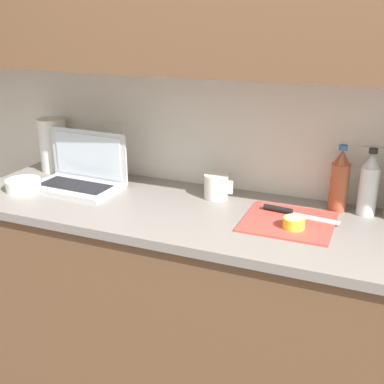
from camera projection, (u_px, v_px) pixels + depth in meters
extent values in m
cube|color=white|center=(304.00, 104.00, 1.88)|extent=(5.20, 0.06, 2.60)
cube|color=white|center=(115.00, 136.00, 2.22)|extent=(0.09, 0.01, 0.12)
cube|color=white|center=(373.00, 163.00, 1.81)|extent=(0.09, 0.01, 0.12)
cube|color=brown|center=(271.00, 335.00, 1.89)|extent=(2.52, 0.56, 0.89)
cube|color=gray|center=(279.00, 228.00, 1.73)|extent=(2.60, 0.59, 0.03)
cube|color=silver|center=(76.00, 187.00, 2.06)|extent=(0.39, 0.24, 0.02)
cube|color=black|center=(75.00, 185.00, 2.05)|extent=(0.31, 0.14, 0.00)
cube|color=silver|center=(89.00, 155.00, 2.11)|extent=(0.39, 0.03, 0.22)
cube|color=silver|center=(88.00, 156.00, 2.10)|extent=(0.34, 0.02, 0.19)
cube|color=#D1473D|center=(289.00, 222.00, 1.73)|extent=(0.32, 0.30, 0.01)
cube|color=silver|center=(316.00, 219.00, 1.74)|extent=(0.18, 0.06, 0.00)
cylinder|color=black|center=(278.00, 209.00, 1.81)|extent=(0.11, 0.03, 0.02)
cylinder|color=yellow|center=(294.00, 223.00, 1.67)|extent=(0.08, 0.08, 0.04)
cylinder|color=#F4EAA3|center=(294.00, 218.00, 1.66)|extent=(0.07, 0.07, 0.00)
cylinder|color=silver|center=(368.00, 191.00, 1.78)|extent=(0.07, 0.07, 0.18)
cone|color=silver|center=(372.00, 160.00, 1.74)|extent=(0.06, 0.06, 0.05)
cylinder|color=black|center=(373.00, 151.00, 1.73)|extent=(0.03, 0.03, 0.02)
cylinder|color=#A34C2D|center=(339.00, 187.00, 1.82)|extent=(0.07, 0.07, 0.18)
cone|color=#A34C2D|center=(342.00, 157.00, 1.77)|extent=(0.06, 0.06, 0.05)
cylinder|color=#3366B2|center=(343.00, 148.00, 1.76)|extent=(0.03, 0.03, 0.02)
cylinder|color=silver|center=(216.00, 186.00, 1.95)|extent=(0.10, 0.10, 0.10)
cube|color=silver|center=(230.00, 187.00, 1.93)|extent=(0.02, 0.01, 0.05)
cylinder|color=white|center=(23.00, 185.00, 2.05)|extent=(0.15, 0.15, 0.05)
cylinder|color=white|center=(53.00, 145.00, 2.28)|extent=(0.13, 0.13, 0.25)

